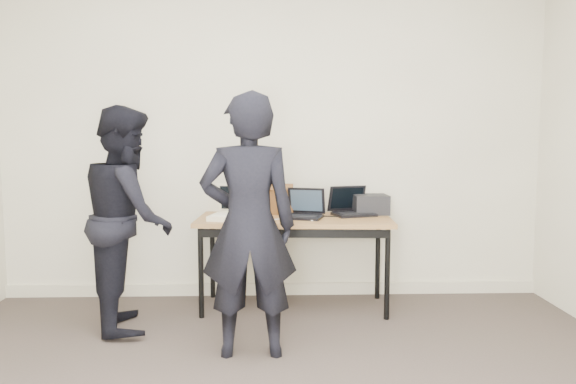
{
  "coord_description": "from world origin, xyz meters",
  "views": [
    {
      "loc": [
        -0.03,
        -2.44,
        1.38
      ],
      "look_at": [
        0.1,
        1.6,
        0.95
      ],
      "focal_mm": 35.0,
      "sensor_mm": 36.0,
      "label": 1
    }
  ],
  "objects_px": {
    "laptop_center": "(304,211)",
    "laptop_right": "(351,208)",
    "leather_satchel": "(271,198)",
    "person_observer": "(128,218)",
    "laptop_beige": "(234,212)",
    "person_typist": "(248,226)",
    "desk": "(294,225)",
    "equipment_box": "(371,204)"
  },
  "relations": [
    {
      "from": "equipment_box",
      "to": "person_observer",
      "type": "height_order",
      "value": "person_observer"
    },
    {
      "from": "leather_satchel",
      "to": "person_observer",
      "type": "bearing_deg",
      "value": -146.71
    },
    {
      "from": "leather_satchel",
      "to": "person_observer",
      "type": "relative_size",
      "value": 0.24
    },
    {
      "from": "person_typist",
      "to": "person_observer",
      "type": "bearing_deg",
      "value": -35.0
    },
    {
      "from": "leather_satchel",
      "to": "laptop_center",
      "type": "bearing_deg",
      "value": -36.75
    },
    {
      "from": "desk",
      "to": "equipment_box",
      "type": "distance_m",
      "value": 0.67
    },
    {
      "from": "leather_satchel",
      "to": "person_typist",
      "type": "xyz_separation_m",
      "value": [
        -0.14,
        -1.15,
        -0.04
      ]
    },
    {
      "from": "equipment_box",
      "to": "person_observer",
      "type": "distance_m",
      "value": 1.9
    },
    {
      "from": "leather_satchel",
      "to": "person_observer",
      "type": "height_order",
      "value": "person_observer"
    },
    {
      "from": "desk",
      "to": "laptop_right",
      "type": "xyz_separation_m",
      "value": [
        0.47,
        0.15,
        0.11
      ]
    },
    {
      "from": "person_typist",
      "to": "desk",
      "type": "bearing_deg",
      "value": -111.73
    },
    {
      "from": "laptop_center",
      "to": "equipment_box",
      "type": "height_order",
      "value": "laptop_center"
    },
    {
      "from": "laptop_center",
      "to": "person_typist",
      "type": "xyz_separation_m",
      "value": [
        -0.4,
        -0.93,
        0.04
      ]
    },
    {
      "from": "laptop_beige",
      "to": "person_observer",
      "type": "xyz_separation_m",
      "value": [
        -0.72,
        -0.33,
        0.01
      ]
    },
    {
      "from": "laptop_beige",
      "to": "person_typist",
      "type": "distance_m",
      "value": 0.89
    },
    {
      "from": "laptop_center",
      "to": "person_typist",
      "type": "bearing_deg",
      "value": -96.69
    },
    {
      "from": "desk",
      "to": "laptop_right",
      "type": "distance_m",
      "value": 0.5
    },
    {
      "from": "desk",
      "to": "laptop_right",
      "type": "relative_size",
      "value": 4.03
    },
    {
      "from": "laptop_right",
      "to": "equipment_box",
      "type": "distance_m",
      "value": 0.17
    },
    {
      "from": "desk",
      "to": "person_observer",
      "type": "bearing_deg",
      "value": -159.6
    },
    {
      "from": "desk",
      "to": "person_observer",
      "type": "height_order",
      "value": "person_observer"
    },
    {
      "from": "desk",
      "to": "laptop_center",
      "type": "bearing_deg",
      "value": 14.23
    },
    {
      "from": "desk",
      "to": "laptop_right",
      "type": "bearing_deg",
      "value": 20.94
    },
    {
      "from": "laptop_beige",
      "to": "laptop_center",
      "type": "xyz_separation_m",
      "value": [
        0.54,
        0.05,
        -0.0
      ]
    },
    {
      "from": "laptop_center",
      "to": "desk",
      "type": "bearing_deg",
      "value": -152.75
    },
    {
      "from": "laptop_beige",
      "to": "equipment_box",
      "type": "height_order",
      "value": "laptop_beige"
    },
    {
      "from": "person_typist",
      "to": "laptop_center",
      "type": "bearing_deg",
      "value": -115.56
    },
    {
      "from": "desk",
      "to": "leather_satchel",
      "type": "xyz_separation_m",
      "value": [
        -0.18,
        0.23,
        0.19
      ]
    },
    {
      "from": "laptop_right",
      "to": "equipment_box",
      "type": "relative_size",
      "value": 1.4
    },
    {
      "from": "laptop_beige",
      "to": "leather_satchel",
      "type": "height_order",
      "value": "laptop_beige"
    },
    {
      "from": "desk",
      "to": "laptop_beige",
      "type": "xyz_separation_m",
      "value": [
        -0.47,
        -0.04,
        0.11
      ]
    },
    {
      "from": "laptop_right",
      "to": "leather_satchel",
      "type": "height_order",
      "value": "leather_satchel"
    },
    {
      "from": "leather_satchel",
      "to": "person_observer",
      "type": "xyz_separation_m",
      "value": [
        -1.01,
        -0.59,
        -0.06
      ]
    },
    {
      "from": "laptop_center",
      "to": "laptop_right",
      "type": "bearing_deg",
      "value": 35.24
    },
    {
      "from": "laptop_center",
      "to": "leather_satchel",
      "type": "xyz_separation_m",
      "value": [
        -0.26,
        0.21,
        0.08
      ]
    },
    {
      "from": "laptop_beige",
      "to": "person_typist",
      "type": "bearing_deg",
      "value": -67.1
    },
    {
      "from": "laptop_center",
      "to": "person_typist",
      "type": "relative_size",
      "value": 0.22
    },
    {
      "from": "laptop_beige",
      "to": "leather_satchel",
      "type": "relative_size",
      "value": 1.06
    },
    {
      "from": "person_observer",
      "to": "laptop_right",
      "type": "bearing_deg",
      "value": -87.43
    },
    {
      "from": "laptop_center",
      "to": "equipment_box",
      "type": "relative_size",
      "value": 1.32
    },
    {
      "from": "laptop_right",
      "to": "person_observer",
      "type": "height_order",
      "value": "person_observer"
    },
    {
      "from": "person_typist",
      "to": "person_observer",
      "type": "relative_size",
      "value": 1.04
    }
  ]
}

